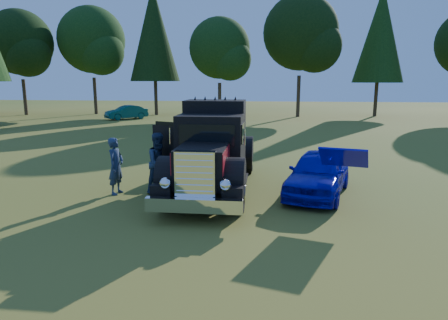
% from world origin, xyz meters
% --- Properties ---
extents(ground, '(120.00, 120.00, 0.00)m').
position_xyz_m(ground, '(0.00, 0.00, 0.00)').
color(ground, '#395318').
rests_on(ground, ground).
extents(treeline, '(72.10, 24.04, 13.84)m').
position_xyz_m(treeline, '(-1.37, 27.84, 7.76)').
color(treeline, '#2D2116').
rests_on(treeline, ground).
extents(diamond_t_truck, '(3.30, 7.16, 3.00)m').
position_xyz_m(diamond_t_truck, '(-0.82, 1.32, 1.28)').
color(diamond_t_truck, black).
rests_on(diamond_t_truck, ground).
extents(hotrod_coupe, '(2.80, 4.52, 1.89)m').
position_xyz_m(hotrod_coupe, '(2.68, 1.31, 0.72)').
color(hotrod_coupe, '#0719AD').
rests_on(hotrod_coupe, ground).
extents(spectator_near, '(0.55, 0.74, 1.86)m').
position_xyz_m(spectator_near, '(-3.87, 0.65, 0.93)').
color(spectator_near, navy).
rests_on(spectator_near, ground).
extents(spectator_far, '(1.22, 1.23, 2.00)m').
position_xyz_m(spectator_far, '(-2.49, 0.96, 1.00)').
color(spectator_far, '#1D2144').
rests_on(spectator_far, ground).
extents(distant_teal_car, '(3.84, 3.73, 1.31)m').
position_xyz_m(distant_teal_car, '(-12.51, 25.46, 0.65)').
color(distant_teal_car, '#093636').
rests_on(distant_teal_car, ground).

